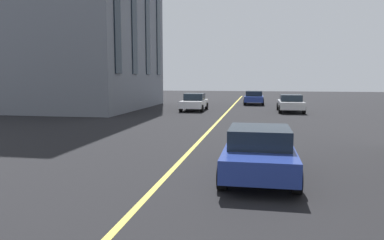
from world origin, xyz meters
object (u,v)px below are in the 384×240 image
object	(u,v)px
car_blue_far	(259,151)
car_white_oncoming	(194,102)
car_silver_near	(291,103)
car_blue_trailing	(254,98)

from	to	relation	value
car_blue_far	car_white_oncoming	bearing A→B (deg)	15.34
car_blue_far	car_silver_near	bearing A→B (deg)	-7.12
car_silver_near	car_blue_trailing	xyz separation A→B (m)	(7.57, 2.94, 0.00)
car_blue_far	car_blue_trailing	distance (m)	26.88
car_blue_trailing	car_white_oncoming	distance (m)	9.11
car_white_oncoming	car_blue_trailing	bearing A→B (deg)	-31.11
car_silver_near	car_white_oncoming	bearing A→B (deg)	91.69
car_silver_near	car_blue_trailing	bearing A→B (deg)	21.21
car_blue_trailing	car_white_oncoming	size ratio (longest dim) A/B	1.13
car_silver_near	car_blue_trailing	distance (m)	8.12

